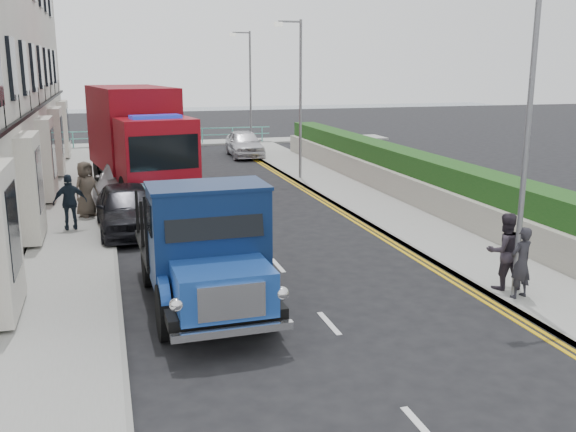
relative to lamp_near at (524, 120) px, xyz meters
The scene contains 21 objects.
ground 6.12m from the lamp_near, 154.42° to the left, with size 120.00×120.00×0.00m, color black.
pavement_west 14.98m from the lamp_near, 130.45° to the left, with size 2.40×38.00×0.12m, color gray.
pavement_east 11.74m from the lamp_near, 84.17° to the left, with size 2.60×38.00×0.12m, color gray.
promenade 31.53m from the lamp_near, 97.67° to the left, with size 30.00×2.50×0.12m, color gray.
sea_plane 62.27m from the lamp_near, 93.85° to the left, with size 120.00×120.00×0.00m, color slate.
garden_east 11.82m from the lamp_near, 74.59° to the left, with size 1.45×28.00×1.75m.
seafront_railing 30.68m from the lamp_near, 97.88° to the left, with size 13.00×0.08×1.11m.
lamp_near is the anchor object (origin of this frame).
lamp_mid 16.00m from the lamp_near, 90.00° to the left, with size 1.23×0.18×7.00m.
lamp_far 26.00m from the lamp_near, 90.00° to the left, with size 1.23×0.18×7.00m.
bedford_lorry 7.08m from the lamp_near, behind, with size 2.47×5.92×2.76m.
red_lorry 16.99m from the lamp_near, 114.56° to the left, with size 4.00×8.40×4.23m.
parked_car_front 12.04m from the lamp_near, 132.09° to the left, with size 1.80×4.47×1.52m, color black.
parked_car_mid 11.75m from the lamp_near, 126.98° to the left, with size 1.41×4.04×1.33m, color #62B4D2.
parked_car_rear 16.40m from the lamp_near, 118.73° to the left, with size 1.97×4.84×1.40m, color #A5A4A9.
seafront_car_left 28.88m from the lamp_near, 100.73° to the left, with size 2.25×4.87×1.35m, color black.
seafront_car_right 24.44m from the lamp_near, 91.60° to the left, with size 1.77×4.40×1.50m, color silver.
pedestrian_east_near 3.09m from the lamp_near, ahead, with size 0.58×0.38×1.59m, color #232228.
pedestrian_east_far 3.06m from the lamp_near, 69.36° to the left, with size 0.86×0.67×1.76m, color #322B34.
pedestrian_west_near 13.38m from the lamp_near, 136.48° to the left, with size 1.01×0.42×1.73m, color #1A242E.
pedestrian_west_far 14.30m from the lamp_near, 130.11° to the left, with size 0.91×0.59×1.86m, color #483E34.
Camera 1 is at (-4.14, -13.42, 5.10)m, focal length 40.00 mm.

